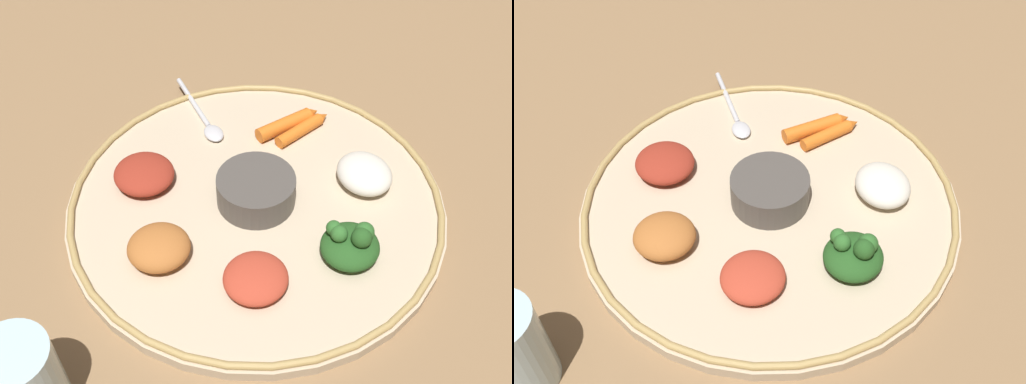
% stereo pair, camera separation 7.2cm
% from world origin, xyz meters
% --- Properties ---
extents(ground_plane, '(2.40, 2.40, 0.00)m').
position_xyz_m(ground_plane, '(0.00, 0.00, 0.00)').
color(ground_plane, olive).
extents(platter, '(0.45, 0.45, 0.01)m').
position_xyz_m(platter, '(0.00, 0.00, 0.01)').
color(platter, '#C6B293').
rests_on(platter, ground_plane).
extents(platter_rim, '(0.44, 0.44, 0.01)m').
position_xyz_m(platter_rim, '(0.00, 0.00, 0.02)').
color(platter_rim, tan).
rests_on(platter_rim, platter).
extents(center_bowl, '(0.09, 0.09, 0.04)m').
position_xyz_m(center_bowl, '(0.00, 0.00, 0.03)').
color(center_bowl, '#4C4742').
rests_on(center_bowl, platter).
extents(spoon, '(0.15, 0.04, 0.01)m').
position_xyz_m(spoon, '(-0.16, -0.03, 0.02)').
color(spoon, silver).
rests_on(spoon, platter).
extents(greens_pile, '(0.09, 0.09, 0.05)m').
position_xyz_m(greens_pile, '(0.11, 0.08, 0.03)').
color(greens_pile, '#23511E').
rests_on(greens_pile, platter).
extents(carrot_near_spoon, '(0.05, 0.09, 0.02)m').
position_xyz_m(carrot_near_spoon, '(-0.10, 0.09, 0.02)').
color(carrot_near_spoon, orange).
rests_on(carrot_near_spoon, platter).
extents(carrot_outer, '(0.05, 0.10, 0.02)m').
position_xyz_m(carrot_outer, '(-0.11, 0.08, 0.02)').
color(carrot_outer, orange).
rests_on(carrot_outer, platter).
extents(mound_chickpea, '(0.07, 0.07, 0.03)m').
position_xyz_m(mound_chickpea, '(0.05, -0.12, 0.03)').
color(mound_chickpea, '#B2662D').
rests_on(mound_chickpea, platter).
extents(mound_berbere_red, '(0.10, 0.10, 0.02)m').
position_xyz_m(mound_berbere_red, '(0.12, -0.03, 0.03)').
color(mound_berbere_red, '#B73D28').
rests_on(mound_berbere_red, platter).
extents(mound_rice_white, '(0.08, 0.08, 0.03)m').
position_xyz_m(mound_rice_white, '(0.01, 0.13, 0.03)').
color(mound_rice_white, silver).
rests_on(mound_rice_white, platter).
extents(mound_beet, '(0.10, 0.10, 0.03)m').
position_xyz_m(mound_beet, '(-0.07, -0.12, 0.03)').
color(mound_beet, maroon).
rests_on(mound_beet, platter).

